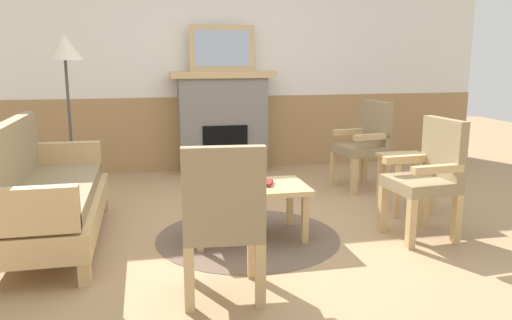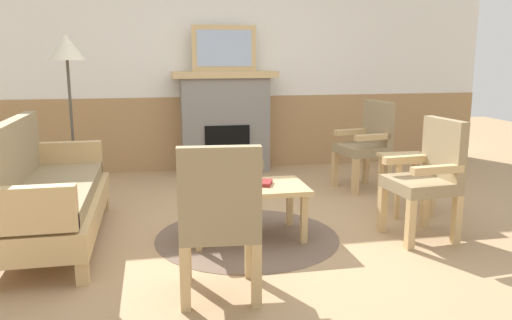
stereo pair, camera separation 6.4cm
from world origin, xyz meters
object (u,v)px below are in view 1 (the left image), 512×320
book_on_table (259,183)px  side_table (406,167)px  armchair_by_window_left (366,141)px  fireplace (223,121)px  armchair_near_fireplace (429,173)px  framed_picture (222,48)px  floor_lamp_by_couch (65,58)px  footstool (241,164)px  coffee_table (248,192)px  armchair_front_left (223,215)px  couch (47,196)px

book_on_table → side_table: bearing=13.3°
armchair_by_window_left → side_table: size_ratio=1.78×
fireplace → armchair_near_fireplace: fireplace is taller
framed_picture → floor_lamp_by_couch: size_ratio=0.48×
fireplace → footstool: 1.00m
coffee_table → side_table: 1.66m
side_table → armchair_front_left: bearing=-144.4°
couch → armchair_by_window_left: size_ratio=1.84×
armchair_near_fireplace → armchair_by_window_left: same height
coffee_table → framed_picture: bearing=86.1°
book_on_table → armchair_by_window_left: (1.51, 1.28, 0.08)m
framed_picture → armchair_front_left: size_ratio=0.82×
book_on_table → floor_lamp_by_couch: floor_lamp_by_couch is taller
armchair_by_window_left → armchair_front_left: (-1.96, -2.33, 0.00)m
armchair_by_window_left → side_table: 0.92m
book_on_table → footstool: (0.13, 1.52, -0.17)m
couch → framed_picture: bearing=52.7°
side_table → framed_picture: bearing=124.6°
armchair_near_fireplace → coffee_table: bearing=169.2°
coffee_table → armchair_front_left: 1.10m
couch → armchair_front_left: size_ratio=1.84×
book_on_table → armchair_near_fireplace: bearing=-12.7°
framed_picture → floor_lamp_by_couch: bearing=-150.9°
couch → footstool: bearing=37.1°
armchair_near_fireplace → armchair_by_window_left: (0.16, 1.58, 0.00)m
book_on_table → footstool: size_ratio=0.53×
couch → armchair_by_window_left: 3.37m
floor_lamp_by_couch → side_table: bearing=-19.8°
side_table → armchair_near_fireplace: bearing=-103.9°
armchair_near_fireplace → side_table: 0.69m
framed_picture → armchair_by_window_left: (1.44, -1.17, -1.02)m
framed_picture → armchair_near_fireplace: size_ratio=0.82×
armchair_by_window_left → armchair_front_left: bearing=-130.1°
couch → book_on_table: 1.68m
framed_picture → coffee_table: framed_picture is taller
coffee_table → footstool: (0.23, 1.55, -0.10)m
fireplace → armchair_front_left: fireplace is taller
couch → side_table: size_ratio=3.27×
side_table → floor_lamp_by_couch: (-3.16, 1.14, 1.02)m
book_on_table → armchair_by_window_left: 1.98m
armchair_near_fireplace → armchair_front_left: same height
fireplace → floor_lamp_by_couch: floor_lamp_by_couch is taller
couch → floor_lamp_by_couch: size_ratio=1.07×
framed_picture → footstool: bearing=-86.1°
book_on_table → floor_lamp_by_couch: 2.44m
book_on_table → armchair_near_fireplace: 1.38m
book_on_table → footstool: bearing=85.0°
framed_picture → fireplace: bearing=-90.0°
fireplace → side_table: size_ratio=2.36×
couch → coffee_table: couch is taller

